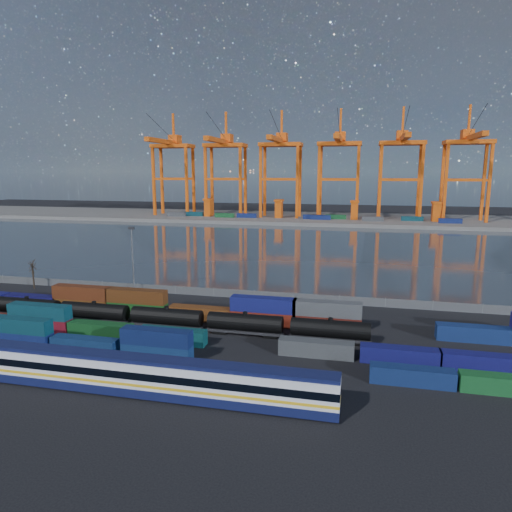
% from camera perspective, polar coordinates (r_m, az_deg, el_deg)
% --- Properties ---
extents(ground, '(700.00, 700.00, 0.00)m').
position_cam_1_polar(ground, '(83.00, -4.75, -10.53)').
color(ground, black).
rests_on(ground, ground).
extents(harbor_water, '(700.00, 700.00, 0.00)m').
position_cam_1_polar(harbor_water, '(182.72, 5.31, 1.10)').
color(harbor_water, '#2A343D').
rests_on(harbor_water, ground).
extents(far_quay, '(700.00, 70.00, 2.00)m').
position_cam_1_polar(far_quay, '(286.14, 8.17, 4.65)').
color(far_quay, '#514F4C').
rests_on(far_quay, ground).
extents(distant_mountains, '(2470.00, 1100.00, 520.00)m').
position_cam_1_polar(distant_mountains, '(1684.94, 14.90, 16.68)').
color(distant_mountains, '#1E2630').
rests_on(distant_mountains, ground).
extents(passenger_train, '(78.05, 3.22, 5.52)m').
position_cam_1_polar(passenger_train, '(71.36, -23.51, -12.63)').
color(passenger_train, silver).
rests_on(passenger_train, ground).
extents(container_row_south, '(125.99, 2.37, 5.05)m').
position_cam_1_polar(container_row_south, '(86.33, -24.60, -9.16)').
color(container_row_south, '#3F4345').
rests_on(container_row_south, ground).
extents(container_row_mid, '(128.63, 2.48, 5.30)m').
position_cam_1_polar(container_row_mid, '(81.89, -9.35, -9.75)').
color(container_row_mid, navy).
rests_on(container_row_mid, ground).
extents(container_row_north, '(142.15, 2.64, 5.62)m').
position_cam_1_polar(container_row_north, '(90.58, -0.59, -7.10)').
color(container_row_north, '#12125A').
rests_on(container_row_north, ground).
extents(tanker_string, '(91.92, 3.10, 4.43)m').
position_cam_1_polar(tanker_string, '(93.10, -15.47, -7.08)').
color(tanker_string, black).
rests_on(tanker_string, ground).
extents(waterfront_fence, '(160.12, 0.12, 2.20)m').
position_cam_1_polar(waterfront_fence, '(108.35, -0.24, -4.87)').
color(waterfront_fence, '#595B5E').
rests_on(waterfront_fence, ground).
extents(bare_tree, '(1.97, 1.95, 7.74)m').
position_cam_1_polar(bare_tree, '(130.45, -26.10, -2.03)').
color(bare_tree, black).
rests_on(bare_tree, ground).
extents(yard_light_mast, '(1.60, 0.40, 16.60)m').
position_cam_1_polar(yard_light_mast, '(115.19, -15.16, -0.08)').
color(yard_light_mast, slate).
rests_on(yard_light_mast, ground).
extents(gantry_cranes, '(200.37, 48.71, 65.96)m').
position_cam_1_polar(gantry_cranes, '(278.92, 6.69, 12.65)').
color(gantry_cranes, '#E45510').
rests_on(gantry_cranes, ground).
extents(quay_containers, '(172.58, 10.99, 2.60)m').
position_cam_1_polar(quay_containers, '(272.69, 5.61, 4.90)').
color(quay_containers, navy).
rests_on(quay_containers, far_quay).
extents(straddle_carriers, '(140.00, 7.00, 11.10)m').
position_cam_1_polar(straddle_carriers, '(275.83, 7.51, 5.87)').
color(straddle_carriers, '#E45510').
rests_on(straddle_carriers, far_quay).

